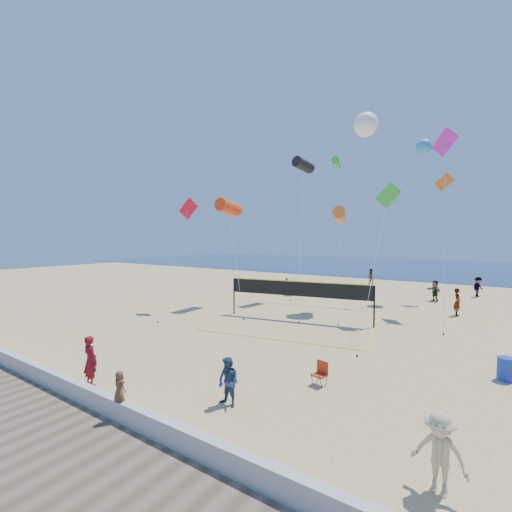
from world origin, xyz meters
The scene contains 26 objects.
ground centered at (0.00, 0.00, 0.00)m, with size 120.00×120.00×0.00m, color #D9BE7A.
ocean centered at (0.00, 62.00, 0.01)m, with size 140.00×50.00×0.03m, color #10214C.
seawall centered at (0.00, -3.00, 0.30)m, with size 32.00×0.30×0.60m, color beige.
boardwalk centered at (0.00, -5.00, 0.01)m, with size 32.00×3.60×0.03m, color brown.
woman centered at (-3.14, -2.14, 0.93)m, with size 0.68×0.44×1.86m, color maroon.
toddler centered at (-0.10, -3.04, 1.05)m, with size 0.44×0.29×0.90m, color brown.
bystander_a centered at (2.02, -0.54, 0.79)m, with size 0.76×0.60×1.57m, color navy.
bystander_b centered at (8.10, -1.05, 0.88)m, with size 1.13×0.65×1.75m, color #C4B483.
far_person_0 centered at (-7.24, 20.38, 0.75)m, with size 0.88×0.37×1.50m, color gray.
far_person_1 centered at (5.39, 23.69, 0.90)m, with size 1.68×0.53×1.81m, color gray.
far_person_2 centered at (7.34, 18.43, 0.96)m, with size 0.70×0.46×1.93m, color gray.
far_person_3 centered at (-1.87, 30.74, 0.94)m, with size 0.91×0.71×1.88m, color gray.
far_person_4 centered at (8.44, 28.42, 0.92)m, with size 1.19×0.68×1.83m, color gray.
camp_chair centered at (3.88, 2.58, 0.49)m, with size 0.56×0.67×0.98m.
trash_barrel centered at (9.59, 6.91, 0.44)m, with size 0.59×0.59×0.88m, color #1933A6.
volleyball_net centered at (-1.35, 11.17, 1.80)m, with size 11.27×11.15×2.60m.
kite_0 centered at (-8.20, 12.50, 7.85)m, with size 4.48×4.65×8.54m.
kite_1 centered at (-4.51, 18.31, 11.77)m, with size 4.27×9.18×12.41m.
kite_2 centered at (-0.16, 15.41, 7.13)m, with size 2.30×5.33×7.73m.
kite_3 centered at (-9.69, 9.40, 7.26)m, with size 2.15×4.28×8.47m.
kite_4 centered at (3.59, 13.66, 7.72)m, with size 1.71×7.99×9.02m.
kite_5 centered at (6.26, 18.81, 11.71)m, with size 1.82×7.16×13.28m.
kite_6 centered at (0.94, 17.90, 14.13)m, with size 2.16×3.03×15.05m.
kite_7 centered at (4.20, 23.97, 13.29)m, with size 3.92×7.63×13.97m.
kite_8 centered at (-4.09, 25.10, 13.11)m, with size 1.55×9.07×13.64m.
kite_9 centered at (5.73, 24.06, 9.60)m, with size 2.11×4.35×11.02m.
Camera 1 is at (8.74, -9.02, 5.42)m, focal length 24.00 mm.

